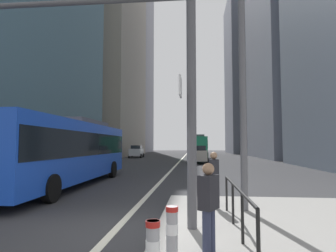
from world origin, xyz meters
TOP-DOWN VIEW (x-y plane):
  - ground_plane at (0.00, 20.00)m, footprint 160.00×160.00m
  - lane_centre_line at (0.00, 30.00)m, footprint 0.20×80.00m
  - office_tower_left_mid at (-16.00, 47.60)m, footprint 12.63×22.40m
  - office_tower_left_far at (-16.00, 71.80)m, footprint 10.01×17.82m
  - office_tower_right_mid at (17.00, 41.36)m, footprint 10.41×22.52m
  - office_tower_right_far at (17.00, 63.73)m, footprint 13.73×16.56m
  - city_bus_blue_oncoming at (-4.40, 6.89)m, footprint 2.82×12.16m
  - sedan_white_oncoming at (-7.23, 6.71)m, footprint 2.18×4.37m
  - city_bus_red_receding at (2.34, 34.29)m, footprint 2.88×11.06m
  - car_oncoming_mid at (-7.43, 37.94)m, footprint 2.19×4.11m
  - car_receding_near at (2.30, 24.74)m, footprint 2.07×4.15m
  - traffic_signal_gantry at (-0.30, -0.12)m, footprint 6.36×0.65m
  - street_lamp_post at (3.32, 1.80)m, footprint 5.50×0.32m
  - bollard_left at (1.34, -2.84)m, footprint 0.20×0.20m
  - bollard_right at (1.54, -2.14)m, footprint 0.20×0.20m
  - pedestrian_railing at (2.80, -0.33)m, footprint 0.06×4.16m
  - pedestrian_waiting at (2.13, -1.62)m, footprint 0.40×0.45m
  - pedestrian_walking at (2.47, 2.17)m, footprint 0.30×0.41m

SIDE VIEW (x-z plane):
  - ground_plane at x=0.00m, z-range 0.00..0.00m
  - lane_centre_line at x=0.00m, z-range 0.00..0.01m
  - bollard_left at x=1.34m, z-range 0.20..1.07m
  - bollard_right at x=1.54m, z-range 0.20..1.11m
  - pedestrian_railing at x=2.80m, z-range 0.38..1.36m
  - car_oncoming_mid at x=-7.43m, z-range 0.02..1.96m
  - car_receding_near at x=2.30m, z-range 0.02..1.96m
  - sedan_white_oncoming at x=-7.23m, z-range 0.02..1.96m
  - pedestrian_waiting at x=2.13m, z-range 0.23..1.79m
  - pedestrian_walking at x=2.47m, z-range 0.24..1.90m
  - city_bus_red_receding at x=2.34m, z-range 0.14..3.54m
  - city_bus_blue_oncoming at x=-4.40m, z-range 0.14..3.54m
  - traffic_signal_gantry at x=-0.30m, z-range 1.12..7.12m
  - street_lamp_post at x=3.32m, z-range 1.28..9.28m
  - office_tower_right_far at x=17.00m, z-range 0.00..38.35m
  - office_tower_right_mid at x=17.00m, z-range 0.00..42.56m
  - office_tower_left_mid at x=-16.00m, z-range 0.00..45.50m
  - office_tower_left_far at x=-16.00m, z-range 0.00..54.29m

